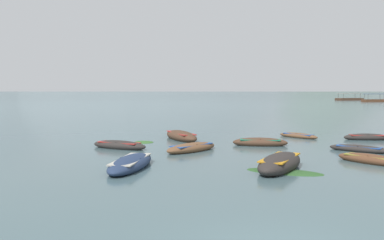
# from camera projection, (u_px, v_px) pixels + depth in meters

# --- Properties ---
(ground_plane) EXTENTS (6000.00, 6000.00, 0.00)m
(ground_plane) POSITION_uv_depth(u_px,v_px,m) (166.00, 91.00, 1500.77)
(ground_plane) COLOR #476066
(mountain_2) EXTENTS (2008.03, 2008.03, 566.47)m
(mountain_2) POSITION_uv_depth(u_px,v_px,m) (139.00, 42.00, 2354.75)
(mountain_2) COLOR slate
(mountain_2) RESTS_ON ground
(mountain_3) EXTENTS (891.62, 891.62, 329.33)m
(mountain_3) POSITION_uv_depth(u_px,v_px,m) (322.00, 61.00, 2245.40)
(mountain_3) COLOR #56665B
(mountain_3) RESTS_ON ground
(rowboat_0) EXTENTS (3.49, 1.74, 0.60)m
(rowboat_0) POSITION_uv_depth(u_px,v_px,m) (260.00, 142.00, 24.51)
(rowboat_0) COLOR #4C3323
(rowboat_0) RESTS_ON ground
(rowboat_1) EXTENTS (2.34, 4.70, 0.64)m
(rowboat_1) POSITION_uv_depth(u_px,v_px,m) (131.00, 163.00, 17.44)
(rowboat_1) COLOR navy
(rowboat_1) RESTS_ON ground
(rowboat_2) EXTENTS (3.12, 1.28, 0.53)m
(rowboat_2) POSITION_uv_depth(u_px,v_px,m) (366.00, 137.00, 27.37)
(rowboat_2) COLOR #2D2826
(rowboat_2) RESTS_ON ground
(rowboat_3) EXTENTS (2.98, 2.82, 0.45)m
(rowboat_3) POSITION_uv_depth(u_px,v_px,m) (359.00, 149.00, 22.12)
(rowboat_3) COLOR #2D2826
(rowboat_3) RESTS_ON ground
(rowboat_4) EXTENTS (2.52, 2.94, 0.42)m
(rowboat_4) POSITION_uv_depth(u_px,v_px,m) (298.00, 136.00, 28.62)
(rowboat_4) COLOR brown
(rowboat_4) RESTS_ON ground
(rowboat_5) EXTENTS (3.42, 4.31, 0.85)m
(rowboat_5) POSITION_uv_depth(u_px,v_px,m) (280.00, 163.00, 17.11)
(rowboat_5) COLOR #2D2826
(rowboat_5) RESTS_ON ground
(rowboat_7) EXTENTS (2.75, 4.65, 0.76)m
(rowboat_7) POSITION_uv_depth(u_px,v_px,m) (181.00, 136.00, 27.51)
(rowboat_7) COLOR #4C3323
(rowboat_7) RESTS_ON ground
(rowboat_8) EXTENTS (3.63, 2.70, 0.59)m
(rowboat_8) POSITION_uv_depth(u_px,v_px,m) (119.00, 145.00, 23.27)
(rowboat_8) COLOR #2D2826
(rowboat_8) RESTS_ON ground
(rowboat_10) EXTENTS (2.62, 3.21, 0.53)m
(rowboat_10) POSITION_uv_depth(u_px,v_px,m) (371.00, 160.00, 18.59)
(rowboat_10) COLOR brown
(rowboat_10) RESTS_ON ground
(rowboat_11) EXTENTS (3.50, 3.43, 0.57)m
(rowboat_11) POSITION_uv_depth(u_px,v_px,m) (192.00, 148.00, 22.28)
(rowboat_11) COLOR brown
(rowboat_11) RESTS_ON ground
(ferry_0) EXTENTS (9.51, 5.49, 2.54)m
(ferry_0) POSITION_uv_depth(u_px,v_px,m) (349.00, 99.00, 134.38)
(ferry_0) COLOR #4C3323
(ferry_0) RESTS_ON ground
(ferry_1) EXTENTS (7.32, 3.45, 2.54)m
(ferry_1) POSITION_uv_depth(u_px,v_px,m) (374.00, 100.00, 116.13)
(ferry_1) COLOR brown
(ferry_1) RESTS_ON ground
(weed_patch_0) EXTENTS (3.39, 2.54, 0.14)m
(weed_patch_0) POSITION_uv_depth(u_px,v_px,m) (284.00, 172.00, 16.56)
(weed_patch_0) COLOR #2D5628
(weed_patch_0) RESTS_ON ground
(weed_patch_2) EXTENTS (1.77, 1.77, 0.14)m
(weed_patch_2) POSITION_uv_depth(u_px,v_px,m) (143.00, 142.00, 25.98)
(weed_patch_2) COLOR #38662D
(weed_patch_2) RESTS_ON ground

